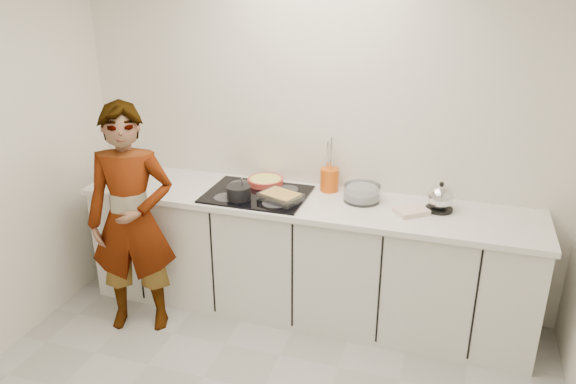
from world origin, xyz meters
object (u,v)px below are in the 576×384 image
(tart_dish, at_px, (265,181))
(saucepan, at_px, (239,192))
(baking_dish, at_px, (281,196))
(hob, at_px, (257,194))
(utensil_crock, at_px, (329,180))
(cook, at_px, (132,221))
(mixing_bowl, at_px, (362,194))
(kettle, at_px, (440,198))

(tart_dish, relative_size, saucepan, 1.61)
(saucepan, bearing_deg, baking_dish, 12.16)
(hob, height_order, saucepan, saucepan)
(hob, relative_size, utensil_crock, 4.29)
(hob, height_order, utensil_crock, utensil_crock)
(tart_dish, relative_size, baking_dish, 0.88)
(saucepan, bearing_deg, utensil_crock, 34.31)
(tart_dish, bearing_deg, cook, -136.96)
(mixing_bowl, distance_m, cook, 1.60)
(tart_dish, relative_size, cook, 0.17)
(kettle, bearing_deg, saucepan, -169.57)
(cook, bearing_deg, baking_dish, 5.45)
(kettle, bearing_deg, utensil_crock, 170.55)
(saucepan, xyz_separation_m, mixing_bowl, (0.82, 0.26, -0.01))
(cook, bearing_deg, mixing_bowl, 4.13)
(baking_dish, bearing_deg, cook, -156.22)
(mixing_bowl, distance_m, kettle, 0.53)
(saucepan, height_order, kettle, kettle)
(hob, xyz_separation_m, baking_dish, (0.20, -0.07, 0.04))
(baking_dish, height_order, cook, cook)
(mixing_bowl, relative_size, cook, 0.16)
(kettle, bearing_deg, mixing_bowl, 179.08)
(baking_dish, height_order, kettle, kettle)
(tart_dish, height_order, utensil_crock, utensil_crock)
(mixing_bowl, bearing_deg, cook, -157.54)
(saucepan, bearing_deg, cook, -151.64)
(saucepan, distance_m, mixing_bowl, 0.86)
(hob, relative_size, saucepan, 4.06)
(kettle, bearing_deg, cook, -163.30)
(tart_dish, distance_m, saucepan, 0.34)
(kettle, relative_size, cook, 0.13)
(saucepan, bearing_deg, tart_dish, 76.59)
(saucepan, height_order, baking_dish, saucepan)
(mixing_bowl, height_order, cook, cook)
(hob, height_order, tart_dish, tart_dish)
(mixing_bowl, height_order, utensil_crock, utensil_crock)
(saucepan, xyz_separation_m, cook, (-0.65, -0.35, -0.15))
(saucepan, bearing_deg, hob, 58.26)
(mixing_bowl, xyz_separation_m, kettle, (0.53, -0.01, 0.03))
(hob, relative_size, baking_dish, 2.21)
(mixing_bowl, bearing_deg, saucepan, -162.62)
(baking_dish, bearing_deg, mixing_bowl, 20.08)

